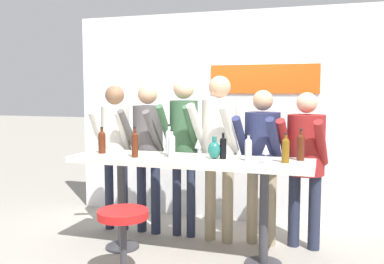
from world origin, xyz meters
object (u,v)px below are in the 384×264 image
at_px(wine_glass_0, 266,150).
at_px(person_center_right, 262,150).
at_px(wine_bottle_2, 286,149).
at_px(wine_glass_2, 198,144).
at_px(tasting_table, 189,172).
at_px(wine_bottle_0, 135,144).
at_px(person_far_left, 115,140).
at_px(person_left, 148,141).
at_px(decorative_vase, 214,150).
at_px(person_right, 305,154).
at_px(wine_bottle_3, 169,141).
at_px(person_center_left, 183,137).
at_px(wine_bottle_5, 301,146).
at_px(wine_bottle_1, 223,147).
at_px(wine_glass_1, 96,141).
at_px(wine_bottle_6, 248,148).
at_px(wine_bottle_4, 172,145).
at_px(bar_stool, 123,233).
at_px(wine_bottle_7, 102,141).
at_px(person_center, 219,140).

bearing_deg(wine_glass_0, person_center_right, 101.28).
height_order(wine_bottle_2, wine_glass_2, wine_bottle_2).
xyz_separation_m(tasting_table, wine_bottle_0, (-0.53, -0.14, 0.29)).
distance_m(person_far_left, wine_glass_0, 1.99).
height_order(person_left, decorative_vase, person_left).
xyz_separation_m(person_right, wine_bottle_3, (-1.34, -0.50, 0.14)).
xyz_separation_m(person_center_left, decorative_vase, (0.50, -0.53, -0.05)).
bearing_deg(wine_bottle_5, wine_glass_2, -176.98).
distance_m(person_far_left, person_center_right, 1.76).
xyz_separation_m(wine_bottle_5, decorative_vase, (-0.82, -0.14, -0.05)).
distance_m(person_right, wine_bottle_1, 0.95).
relative_size(person_far_left, wine_glass_1, 9.88).
bearing_deg(person_left, wine_glass_2, -23.55).
height_order(person_center_right, wine_bottle_3, person_center_right).
bearing_deg(wine_bottle_6, wine_glass_1, 176.61).
relative_size(person_center_left, decorative_vase, 8.33).
relative_size(wine_bottle_1, wine_bottle_4, 0.90).
xyz_separation_m(person_center_right, decorative_vase, (-0.39, -0.54, 0.06)).
bearing_deg(person_far_left, wine_bottle_3, -34.03).
height_order(bar_stool, wine_bottle_3, wine_bottle_3).
height_order(person_right, wine_bottle_1, person_right).
xyz_separation_m(wine_glass_1, wine_glass_2, (1.16, 0.02, 0.00)).
distance_m(person_left, wine_glass_2, 0.87).
xyz_separation_m(person_center_left, person_center_right, (0.89, 0.01, -0.11)).
distance_m(person_center_left, person_right, 1.35).
xyz_separation_m(wine_bottle_3, wine_bottle_7, (-0.74, -0.08, -0.02)).
relative_size(wine_bottle_4, wine_glass_1, 1.62).
distance_m(person_far_left, wine_bottle_4, 1.14).
relative_size(person_far_left, wine_bottle_5, 5.70).
relative_size(wine_bottle_2, decorative_vase, 1.26).
bearing_deg(person_far_left, person_right, -5.01).
height_order(wine_glass_1, decorative_vase, decorative_vase).
distance_m(person_center, wine_bottle_4, 0.68).
relative_size(wine_bottle_6, wine_bottle_7, 0.92).
bearing_deg(wine_bottle_5, wine_bottle_0, -169.42).
bearing_deg(wine_bottle_4, wine_bottle_1, 13.39).
bearing_deg(person_center_right, person_far_left, -168.44).
bearing_deg(wine_bottle_3, wine_bottle_2, -4.78).
bearing_deg(person_left, wine_bottle_7, -112.02).
bearing_deg(wine_bottle_3, person_center, 45.30).
xyz_separation_m(wine_bottle_4, wine_glass_0, (0.93, -0.02, -0.01)).
relative_size(bar_stool, wine_bottle_0, 2.07).
distance_m(person_center_right, wine_bottle_0, 1.37).
relative_size(tasting_table, wine_glass_0, 13.80).
bearing_deg(wine_bottle_5, wine_bottle_7, -175.79).
height_order(person_center_right, wine_glass_1, person_center_right).
relative_size(person_far_left, person_right, 1.05).
relative_size(person_left, wine_glass_1, 9.95).
bearing_deg(person_center, wine_bottle_5, -11.40).
relative_size(wine_bottle_3, wine_glass_2, 1.83).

